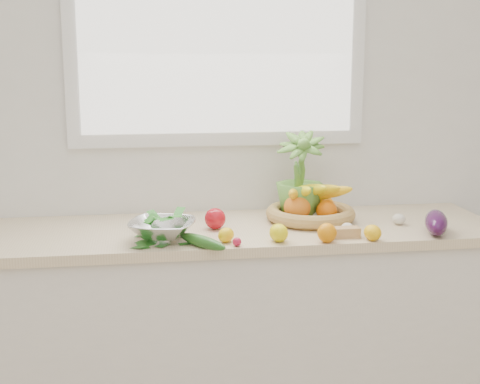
{
  "coord_description": "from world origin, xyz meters",
  "views": [
    {
      "loc": [
        -0.34,
        -0.68,
        1.59
      ],
      "look_at": [
        0.05,
        1.93,
        1.05
      ],
      "focal_mm": 50.0,
      "sensor_mm": 36.0,
      "label": 1
    }
  ],
  "objects": [
    {
      "name": "countertop",
      "position": [
        0.0,
        1.95,
        0.88
      ],
      "size": [
        2.24,
        0.62,
        0.04
      ],
      "primitive_type": "cube",
      "color": "beige",
      "rests_on": "counter_cabinet"
    },
    {
      "name": "cucumber",
      "position": [
        -0.13,
        1.67,
        0.92
      ],
      "size": [
        0.18,
        0.23,
        0.05
      ],
      "primitive_type": "ellipsoid",
      "rotation": [
        0.0,
        0.0,
        0.62
      ],
      "color": "#185117",
      "rests_on": "countertop"
    },
    {
      "name": "potted_herb",
      "position": [
        0.32,
        2.03,
        1.1
      ],
      "size": [
        0.26,
        0.26,
        0.37
      ],
      "primitive_type": "imported",
      "rotation": [
        0.0,
        0.0,
        -0.33
      ],
      "color": "#579034",
      "rests_on": "countertop"
    },
    {
      "name": "garlic_b",
      "position": [
        0.38,
        1.99,
        0.92
      ],
      "size": [
        0.06,
        0.06,
        0.04
      ],
      "primitive_type": "ellipsoid",
      "rotation": [
        0.0,
        0.0,
        0.32
      ],
      "color": "beige",
      "rests_on": "countertop"
    },
    {
      "name": "orange_loose",
      "position": [
        0.34,
        1.67,
        0.94
      ],
      "size": [
        0.09,
        0.09,
        0.07
      ],
      "primitive_type": "sphere",
      "rotation": [
        0.0,
        0.0,
        -0.29
      ],
      "color": "orange",
      "rests_on": "countertop"
    },
    {
      "name": "colander_with_spinach",
      "position": [
        -0.27,
        1.78,
        0.96
      ],
      "size": [
        0.3,
        0.3,
        0.13
      ],
      "color": "silver",
      "rests_on": "countertop"
    },
    {
      "name": "lemon_b",
      "position": [
        -0.03,
        1.73,
        0.93
      ],
      "size": [
        0.09,
        0.09,
        0.06
      ],
      "primitive_type": "ellipsoid",
      "rotation": [
        0.0,
        0.0,
        -0.7
      ],
      "color": "yellow",
      "rests_on": "countertop"
    },
    {
      "name": "fruit_basket",
      "position": [
        0.36,
        2.0,
        0.95
      ],
      "size": [
        0.49,
        0.49,
        0.19
      ],
      "color": "#AD8C4D",
      "rests_on": "countertop"
    },
    {
      "name": "lemon_c",
      "position": [
        0.52,
        1.67,
        0.93
      ],
      "size": [
        0.08,
        0.09,
        0.06
      ],
      "primitive_type": "ellipsoid",
      "rotation": [
        0.0,
        0.0,
        0.27
      ],
      "color": "yellow",
      "rests_on": "countertop"
    },
    {
      "name": "garlic_c",
      "position": [
        0.46,
        1.78,
        0.92
      ],
      "size": [
        0.05,
        0.05,
        0.04
      ],
      "primitive_type": "ellipsoid",
      "rotation": [
        0.0,
        0.0,
        0.02
      ],
      "color": "white",
      "rests_on": "countertop"
    },
    {
      "name": "window_pane",
      "position": [
        0.0,
        2.21,
        1.75
      ],
      "size": [
        1.18,
        0.01,
        0.98
      ],
      "primitive_type": "cube",
      "color": "white",
      "rests_on": "window_frame"
    },
    {
      "name": "window_frame",
      "position": [
        0.0,
        2.23,
        1.75
      ],
      "size": [
        1.3,
        0.03,
        1.1
      ],
      "primitive_type": "cube",
      "color": "white",
      "rests_on": "back_wall"
    },
    {
      "name": "counter_cabinet",
      "position": [
        0.0,
        1.95,
        0.43
      ],
      "size": [
        2.2,
        0.58,
        0.86
      ],
      "primitive_type": "cube",
      "color": "silver",
      "rests_on": "ground"
    },
    {
      "name": "lemon_a",
      "position": [
        0.16,
        1.71,
        0.93
      ],
      "size": [
        0.08,
        0.1,
        0.07
      ],
      "primitive_type": "ellipsoid",
      "rotation": [
        0.0,
        0.0,
        0.2
      ],
      "color": "yellow",
      "rests_on": "countertop"
    },
    {
      "name": "ginger",
      "position": [
        0.43,
        1.73,
        0.92
      ],
      "size": [
        0.12,
        0.05,
        0.04
      ],
      "primitive_type": "cube",
      "rotation": [
        0.0,
        0.0,
        -0.0
      ],
      "color": "tan",
      "rests_on": "countertop"
    },
    {
      "name": "garlic_a",
      "position": [
        0.71,
        1.89,
        0.92
      ],
      "size": [
        0.07,
        0.07,
        0.05
      ],
      "primitive_type": "ellipsoid",
      "rotation": [
        0.0,
        0.0,
        0.29
      ],
      "color": "silver",
      "rests_on": "countertop"
    },
    {
      "name": "radish",
      "position": [
        -0.0,
        1.67,
        0.92
      ],
      "size": [
        0.04,
        0.04,
        0.03
      ],
      "primitive_type": "sphere",
      "rotation": [
        0.0,
        0.0,
        0.16
      ],
      "color": "#BE173A",
      "rests_on": "countertop"
    },
    {
      "name": "apple",
      "position": [
        -0.05,
        1.93,
        0.94
      ],
      "size": [
        0.11,
        0.11,
        0.09
      ],
      "primitive_type": "sphere",
      "rotation": [
        0.0,
        0.0,
        0.3
      ],
      "color": "#AC0D18",
      "rests_on": "countertop"
    },
    {
      "name": "back_wall",
      "position": [
        0.0,
        2.25,
        1.35
      ],
      "size": [
        4.5,
        0.02,
        2.7
      ],
      "primitive_type": "cube",
      "color": "white",
      "rests_on": "ground"
    },
    {
      "name": "eggplant",
      "position": [
        0.8,
        1.73,
        0.95
      ],
      "size": [
        0.16,
        0.25,
        0.09
      ],
      "primitive_type": "ellipsoid",
      "rotation": [
        0.0,
        0.0,
        -0.36
      ],
      "color": "#350F39",
      "rests_on": "countertop"
    }
  ]
}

